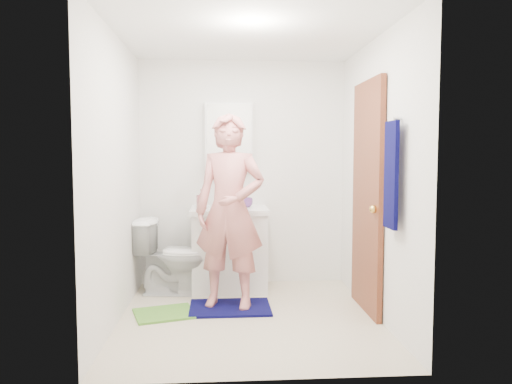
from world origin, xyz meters
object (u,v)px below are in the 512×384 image
(toilet, at_px, (175,256))
(soap_dispenser, at_px, (201,199))
(towel, at_px, (391,175))
(toothbrush_cup, at_px, (247,203))
(vanity_cabinet, at_px, (230,251))
(man, at_px, (230,211))
(medicine_cabinet, at_px, (229,136))

(toilet, height_order, soap_dispenser, soap_dispenser)
(towel, bearing_deg, toothbrush_cup, 122.76)
(toilet, xyz_separation_m, toothbrush_cup, (0.74, 0.18, 0.52))
(vanity_cabinet, height_order, towel, towel)
(towel, xyz_separation_m, man, (-1.19, 0.85, -0.36))
(towel, relative_size, toilet, 1.05)
(vanity_cabinet, xyz_separation_m, toothbrush_cup, (0.18, 0.07, 0.50))
(toothbrush_cup, bearing_deg, toilet, -166.10)
(medicine_cabinet, xyz_separation_m, toilet, (-0.55, -0.34, -1.22))
(toilet, relative_size, man, 0.44)
(medicine_cabinet, xyz_separation_m, soap_dispenser, (-0.29, -0.24, -0.65))
(medicine_cabinet, relative_size, towel, 0.87)
(toothbrush_cup, bearing_deg, towel, -57.24)
(vanity_cabinet, height_order, soap_dispenser, soap_dispenser)
(vanity_cabinet, relative_size, toilet, 1.05)
(man, bearing_deg, toilet, 151.78)
(medicine_cabinet, xyz_separation_m, towel, (1.18, -1.71, -0.35))
(vanity_cabinet, height_order, toothbrush_cup, toothbrush_cup)
(vanity_cabinet, distance_m, man, 0.81)
(toilet, bearing_deg, man, -127.07)
(vanity_cabinet, height_order, medicine_cabinet, medicine_cabinet)
(vanity_cabinet, height_order, man, man)
(toilet, height_order, man, man)
(soap_dispenser, xyz_separation_m, toothbrush_cup, (0.47, 0.09, -0.05))
(soap_dispenser, relative_size, toothbrush_cup, 1.57)
(vanity_cabinet, bearing_deg, medicine_cabinet, 90.00)
(vanity_cabinet, distance_m, toilet, 0.57)
(towel, relative_size, man, 0.46)
(medicine_cabinet, bearing_deg, toothbrush_cup, -41.04)
(medicine_cabinet, height_order, soap_dispenser, medicine_cabinet)
(toilet, xyz_separation_m, soap_dispenser, (0.27, 0.10, 0.57))
(towel, xyz_separation_m, toilet, (-1.73, 1.37, -0.87))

